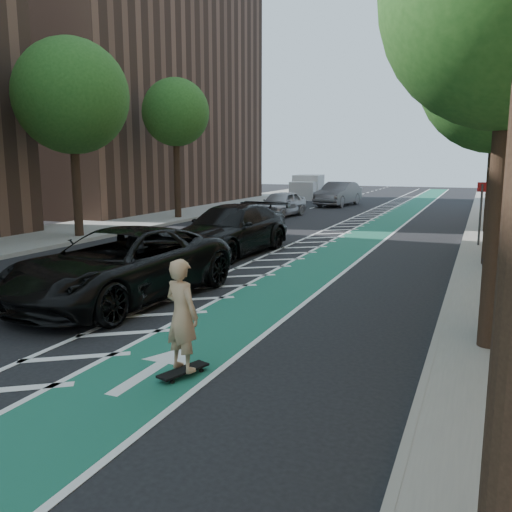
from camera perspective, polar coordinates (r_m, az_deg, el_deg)
The scene contains 23 objects.
ground at distance 12.72m, azimuth -15.33°, elevation -5.24°, with size 120.00×120.00×0.00m, color black.
bike_lane at distance 20.42m, azimuth 9.26°, elevation 0.72°, with size 2.00×90.00×0.01m, color #1C6354.
buffer_strip at distance 20.82m, azimuth 5.25°, elevation 0.99°, with size 1.40×90.00×0.01m, color silver.
sidewalk_left at distance 26.26m, azimuth -18.31°, elevation 2.56°, with size 5.00×90.00×0.15m, color gray.
curb_right at distance 19.88m, azimuth 20.68°, elevation 0.16°, with size 0.12×90.00×0.16m, color gray.
curb_left at distance 24.72m, azimuth -14.01°, elevation 2.35°, with size 0.12×90.00×0.16m, color gray.
building_left_far at distance 42.37m, azimuth -14.63°, elevation 17.54°, with size 14.00×22.00×18.00m, color brown.
tree_r_c at distance 17.79m, azimuth 24.45°, elevation 17.27°, with size 4.20×4.20×7.90m.
tree_l_c at distance 23.63m, azimuth -19.34°, elevation 15.59°, with size 4.20×4.20×7.90m.
tree_r_d at distance 25.73m, azimuth 24.02°, elevation 14.80°, with size 4.20×4.20×7.90m.
tree_l_d at distance 30.07m, azimuth -8.79°, elevation 14.73°, with size 4.20×4.20×7.90m.
sign_post at distance 21.70m, azimuth 22.56°, elevation 4.21°, with size 0.35×0.08×2.47m.
skateboard at distance 8.56m, azimuth -7.66°, elevation -11.87°, with size 0.51×0.91×0.12m.
skateboarder at distance 8.27m, azimuth -7.81°, elevation -6.17°, with size 0.63×0.41×1.73m, color tan.
suv_near at distance 13.11m, azimuth -14.02°, elevation -0.92°, with size 2.82×6.12×1.70m, color black.
suv_far at distance 19.11m, azimuth -2.74°, elevation 2.78°, with size 2.39×5.88×1.71m, color black.
car_silver at distance 31.85m, azimuth 2.62°, elevation 5.51°, with size 1.76×4.37×1.49m, color #A1A1A6.
car_grey at distance 39.84m, azimuth 8.67°, elevation 6.49°, with size 1.81×5.18×1.71m, color #5D5C61.
pedestrian at distance 10.95m, azimuth 24.28°, elevation -2.36°, with size 0.92×0.71×1.89m, color black.
box_truck at distance 46.57m, azimuth 5.40°, elevation 7.15°, with size 2.62×5.00×2.00m.
barrel_a at distance 18.04m, azimuth -10.72°, elevation 0.74°, with size 0.63×0.63×0.86m.
barrel_b at distance 21.63m, azimuth -4.20°, elevation 2.56°, with size 0.71×0.71×0.97m.
barrel_c at distance 26.78m, azimuth 0.55°, elevation 3.96°, with size 0.65×0.65×0.89m.
Camera 1 is at (7.66, -9.61, 3.29)m, focal length 38.00 mm.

